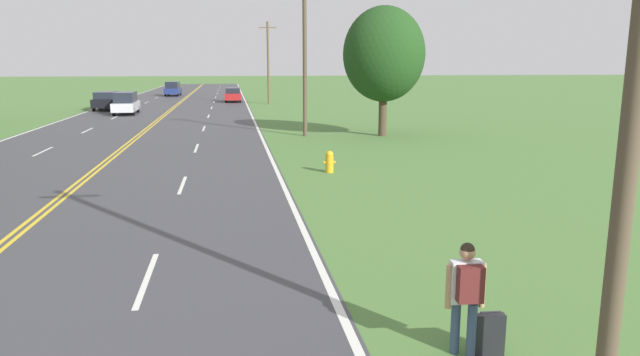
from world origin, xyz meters
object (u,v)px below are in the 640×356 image
at_px(tree_left_verge, 384,54).
at_px(car_black_suv_approaching, 106,100).
at_px(hitchhiker_person, 467,289).
at_px(car_silver_van_nearest, 126,103).
at_px(car_red_hatchback_mid_near, 233,94).
at_px(suitcase, 489,335).
at_px(fire_hydrant, 329,161).
at_px(car_dark_blue_van_mid_far, 173,88).

xyz_separation_m(tree_left_verge, car_black_suv_approaching, (-20.07, 22.67, -3.81)).
distance_m(hitchhiker_person, car_silver_van_nearest, 44.59).
xyz_separation_m(tree_left_verge, car_red_hatchback_mid_near, (-8.46, 32.17, -3.88)).
bearing_deg(tree_left_verge, hitchhiker_person, -102.50).
bearing_deg(suitcase, hitchhiker_person, 92.24).
height_order(car_silver_van_nearest, car_black_suv_approaching, car_silver_van_nearest).
height_order(hitchhiker_person, tree_left_verge, tree_left_verge).
height_order(suitcase, fire_hydrant, fire_hydrant).
xyz_separation_m(tree_left_verge, car_silver_van_nearest, (-17.50, 17.64, -3.74)).
bearing_deg(car_black_suv_approaching, hitchhiker_person, -164.91).
bearing_deg(car_red_hatchback_mid_near, suitcase, 4.42).
xyz_separation_m(suitcase, car_dark_blue_van_mid_far, (-11.00, 71.04, 0.66)).
xyz_separation_m(tree_left_verge, car_dark_blue_van_mid_far, (-16.23, 45.69, -3.73)).
xyz_separation_m(fire_hydrant, car_red_hatchback_mid_near, (-3.38, 43.08, 0.40)).
xyz_separation_m(hitchhiker_person, car_black_suv_approaching, (-14.45, 48.00, -0.15)).
relative_size(suitcase, car_dark_blue_van_mid_far, 0.15).
relative_size(tree_left_verge, car_red_hatchback_mid_near, 1.77).
bearing_deg(car_dark_blue_van_mid_far, car_black_suv_approaching, 172.57).
relative_size(suitcase, car_red_hatchback_mid_near, 0.16).
relative_size(fire_hydrant, car_dark_blue_van_mid_far, 0.19).
xyz_separation_m(fire_hydrant, car_black_suv_approaching, (-14.99, 33.58, 0.46)).
relative_size(hitchhiker_person, car_dark_blue_van_mid_far, 0.39).
xyz_separation_m(fire_hydrant, tree_left_verge, (5.07, 10.91, 4.27)).
relative_size(fire_hydrant, car_red_hatchback_mid_near, 0.20).
relative_size(fire_hydrant, tree_left_verge, 0.12).
bearing_deg(car_black_suv_approaching, car_dark_blue_van_mid_far, -11.13).
xyz_separation_m(suitcase, car_black_suv_approaching, (-14.84, 48.01, 0.58)).
bearing_deg(car_silver_van_nearest, car_dark_blue_van_mid_far, -4.17).
bearing_deg(suitcase, car_black_suv_approaching, 20.73).
distance_m(suitcase, car_dark_blue_van_mid_far, 71.89).
bearing_deg(car_red_hatchback_mid_near, car_dark_blue_van_mid_far, -148.91).
bearing_deg(fire_hydrant, hitchhiker_person, -92.16).
bearing_deg(car_silver_van_nearest, car_black_suv_approaching, 25.47).
distance_m(tree_left_verge, car_black_suv_approaching, 30.52).
relative_size(car_silver_van_nearest, car_dark_blue_van_mid_far, 1.07).
bearing_deg(car_dark_blue_van_mid_far, suitcase, -169.16).
bearing_deg(car_silver_van_nearest, hitchhiker_person, -166.11).
bearing_deg(suitcase, car_dark_blue_van_mid_far, 12.36).
xyz_separation_m(fire_hydrant, car_silver_van_nearest, (-12.43, 28.55, 0.53)).
bearing_deg(hitchhiker_person, suitcase, -87.76).
bearing_deg(car_red_hatchback_mid_near, car_black_suv_approaching, -49.50).
relative_size(car_silver_van_nearest, car_red_hatchback_mid_near, 1.13).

